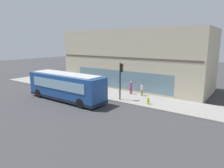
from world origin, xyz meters
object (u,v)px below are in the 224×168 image
at_px(fire_hydrant, 148,101).
at_px(pedestrian_near_building_entrance, 85,86).
at_px(city_bus_nearside, 66,87).
at_px(pedestrian_walking_along_curb, 72,83).
at_px(pedestrian_by_light_pole, 131,87).
at_px(newspaper_vending_box, 86,87).
at_px(pedestrian_near_hydrant, 142,88).
at_px(traffic_light_near_corner, 121,74).

distance_m(fire_hydrant, pedestrian_near_building_entrance, 8.60).
height_order(city_bus_nearside, pedestrian_walking_along_curb, city_bus_nearside).
xyz_separation_m(pedestrian_by_light_pole, newspaper_vending_box, (-1.73, 6.01, -0.47)).
height_order(fire_hydrant, pedestrian_near_hydrant, pedestrian_near_hydrant).
xyz_separation_m(pedestrian_near_hydrant, pedestrian_walking_along_curb, (-2.70, 9.06, 0.07)).
height_order(city_bus_nearside, fire_hydrant, city_bus_nearside).
relative_size(pedestrian_near_hydrant, pedestrian_walking_along_curb, 0.93).
distance_m(city_bus_nearside, pedestrian_by_light_pole, 7.93).
bearing_deg(pedestrian_near_hydrant, pedestrian_near_building_entrance, 115.32).
distance_m(traffic_light_near_corner, pedestrian_walking_along_curb, 8.19).
bearing_deg(newspaper_vending_box, fire_hydrant, -95.68).
height_order(fire_hydrant, pedestrian_by_light_pole, pedestrian_by_light_pole).
distance_m(pedestrian_near_hydrant, pedestrian_near_building_entrance, 7.16).
height_order(pedestrian_near_building_entrance, pedestrian_by_light_pole, pedestrian_by_light_pole).
height_order(pedestrian_near_hydrant, newspaper_vending_box, pedestrian_near_hydrant).
height_order(fire_hydrant, newspaper_vending_box, newspaper_vending_box).
relative_size(fire_hydrant, pedestrian_near_hydrant, 0.47).
xyz_separation_m(pedestrian_near_hydrant, newspaper_vending_box, (-1.72, 7.53, -0.44)).
bearing_deg(traffic_light_near_corner, fire_hydrant, -85.37).
bearing_deg(newspaper_vending_box, pedestrian_near_hydrant, -77.11).
distance_m(traffic_light_near_corner, fire_hydrant, 4.09).
xyz_separation_m(pedestrian_near_hydrant, pedestrian_near_building_entrance, (-3.06, 6.47, 0.02)).
distance_m(city_bus_nearside, fire_hydrant, 9.27).
distance_m(pedestrian_near_hydrant, pedestrian_walking_along_curb, 9.45).
height_order(fire_hydrant, pedestrian_near_building_entrance, pedestrian_near_building_entrance).
xyz_separation_m(traffic_light_near_corner, pedestrian_near_building_entrance, (-0.12, 5.37, -1.97)).
bearing_deg(fire_hydrant, pedestrian_near_hydrant, 38.13).
bearing_deg(pedestrian_by_light_pole, newspaper_vending_box, 106.05).
distance_m(fire_hydrant, newspaper_vending_box, 9.69).
bearing_deg(pedestrian_walking_along_curb, city_bus_nearside, -142.94).
distance_m(city_bus_nearside, traffic_light_near_corner, 6.40).
height_order(city_bus_nearside, newspaper_vending_box, city_bus_nearside).
bearing_deg(fire_hydrant, traffic_light_near_corner, 94.63).
relative_size(traffic_light_near_corner, pedestrian_near_hydrant, 2.66).
bearing_deg(pedestrian_by_light_pole, pedestrian_near_hydrant, -90.22).
xyz_separation_m(city_bus_nearside, pedestrian_near_hydrant, (6.24, -6.39, -0.52)).
xyz_separation_m(fire_hydrant, pedestrian_near_hydrant, (2.68, 2.11, 0.53)).
relative_size(pedestrian_by_light_pole, pedestrian_walking_along_curb, 0.97).
xyz_separation_m(pedestrian_near_building_entrance, pedestrian_walking_along_curb, (0.36, 2.59, 0.05)).
height_order(traffic_light_near_corner, pedestrian_walking_along_curb, traffic_light_near_corner).
relative_size(traffic_light_near_corner, pedestrian_near_building_entrance, 2.59).
bearing_deg(pedestrian_near_hydrant, pedestrian_by_light_pole, 89.78).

